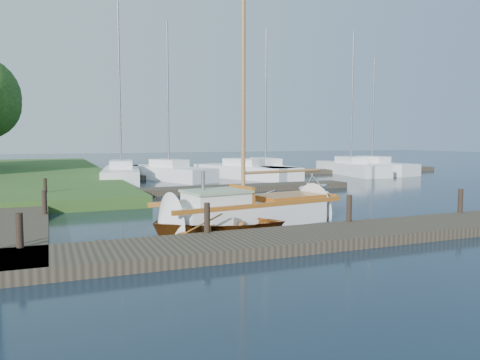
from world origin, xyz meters
name	(u,v)px	position (x,y,z in m)	size (l,w,h in m)	color
ground	(240,211)	(0.00, 0.00, 0.00)	(160.00, 160.00, 0.00)	black
near_dock	(324,237)	(0.00, -6.00, 0.15)	(18.00, 2.20, 0.30)	#312A20
left_dock	(16,212)	(-8.00, 2.00, 0.15)	(2.20, 18.00, 0.30)	#312A20
far_dock	(228,189)	(2.00, 6.50, 0.15)	(14.00, 1.60, 0.30)	#312A20
pontoon	(280,173)	(10.00, 16.00, 0.15)	(30.00, 1.60, 0.30)	#312A20
mooring_post_0	(20,230)	(-7.50, -5.00, 0.70)	(0.16, 0.16, 0.80)	black
mooring_post_1	(207,218)	(-3.00, -5.00, 0.70)	(0.16, 0.16, 0.80)	black
mooring_post_2	(349,208)	(1.50, -5.00, 0.70)	(0.16, 0.16, 0.80)	black
mooring_post_3	(460,201)	(6.00, -5.00, 0.70)	(0.16, 0.16, 0.80)	black
mooring_post_4	(45,202)	(-7.00, 0.00, 0.70)	(0.16, 0.16, 0.80)	black
mooring_post_5	(45,188)	(-7.00, 5.00, 0.70)	(0.16, 0.16, 0.80)	black
sailboat	(253,213)	(-0.66, -2.70, 0.34)	(7.37, 3.07, 9.83)	white
dinghy	(221,220)	(-2.18, -3.81, 0.40)	(2.74, 3.83, 0.79)	#9C4811
tender_a	(214,199)	(-0.75, 0.85, 0.39)	(2.67, 3.74, 0.77)	white
tender_c	(275,197)	(2.02, 0.97, 0.35)	(2.42, 3.39, 0.70)	white
tender_d	(314,184)	(5.13, 2.96, 0.61)	(1.99, 2.31, 1.22)	white
marina_boat_0	(121,173)	(-2.46, 14.24, 0.57)	(3.50, 8.36, 11.39)	white
marina_boat_1	(169,172)	(0.76, 14.57, 0.57)	(5.01, 8.04, 10.53)	white
marina_boat_2	(244,170)	(5.98, 13.85, 0.57)	(5.31, 8.53, 10.97)	white
marina_boat_3	(266,169)	(7.87, 14.21, 0.57)	(2.95, 8.81, 10.67)	white
marina_boat_5	(351,167)	(15.28, 14.10, 0.57)	(3.39, 8.73, 11.03)	white
marina_boat_6	(372,167)	(17.37, 14.18, 0.56)	(3.52, 7.89, 9.13)	white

